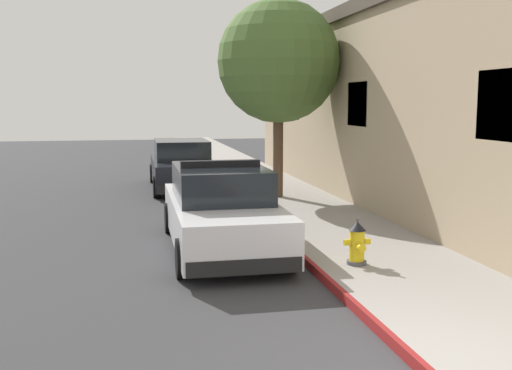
# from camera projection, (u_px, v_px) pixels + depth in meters

# --- Properties ---
(ground_plane) EXTENTS (27.77, 60.00, 0.20)m
(ground_plane) POSITION_uv_depth(u_px,v_px,m) (61.00, 219.00, 14.74)
(ground_plane) COLOR #353538
(sidewalk_pavement) EXTENTS (2.65, 60.00, 0.14)m
(sidewalk_pavement) POSITION_uv_depth(u_px,v_px,m) (296.00, 204.00, 15.90)
(sidewalk_pavement) COLOR gray
(sidewalk_pavement) RESTS_ON ground
(curb_painted_edge) EXTENTS (0.08, 60.00, 0.14)m
(curb_painted_edge) POSITION_uv_depth(u_px,v_px,m) (245.00, 205.00, 15.63)
(curb_painted_edge) COLOR maroon
(curb_painted_edge) RESTS_ON ground
(storefront_building) EXTENTS (5.48, 21.77, 5.29)m
(storefront_building) POSITION_uv_depth(u_px,v_px,m) (452.00, 106.00, 15.45)
(storefront_building) COLOR tan
(storefront_building) RESTS_ON ground
(police_cruiser) EXTENTS (1.94, 4.84, 1.68)m
(police_cruiser) POSITION_uv_depth(u_px,v_px,m) (221.00, 210.00, 11.17)
(police_cruiser) COLOR white
(police_cruiser) RESTS_ON ground
(parked_car_silver_ahead) EXTENTS (1.94, 4.84, 1.56)m
(parked_car_silver_ahead) POSITION_uv_depth(u_px,v_px,m) (182.00, 166.00, 19.09)
(parked_car_silver_ahead) COLOR black
(parked_car_silver_ahead) RESTS_ON ground
(fire_hydrant) EXTENTS (0.44, 0.40, 0.76)m
(fire_hydrant) POSITION_uv_depth(u_px,v_px,m) (357.00, 243.00, 9.64)
(fire_hydrant) COLOR #4C4C51
(fire_hydrant) RESTS_ON sidewalk_pavement
(street_tree) EXTENTS (3.34, 3.34, 5.39)m
(street_tree) POSITION_uv_depth(u_px,v_px,m) (279.00, 62.00, 16.17)
(street_tree) COLOR brown
(street_tree) RESTS_ON sidewalk_pavement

